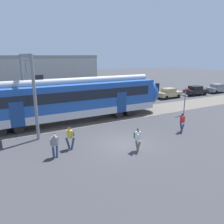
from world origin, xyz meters
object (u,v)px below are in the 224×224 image
at_px(parked_car_blue, 142,96).
at_px(parked_car_grey, 217,88).
at_px(pedestrian_red, 182,121).
at_px(pedestrian_white, 138,138).
at_px(parked_car_black, 196,91).
at_px(pedestrian_grey, 55,143).
at_px(crossing_signal, 185,97).
at_px(pedestrian_yellow, 70,136).
at_px(parked_car_tan, 169,93).

relative_size(parked_car_blue, parked_car_grey, 1.00).
height_order(pedestrian_red, parked_car_grey, pedestrian_red).
distance_m(pedestrian_white, parked_car_blue, 16.88).
xyz_separation_m(pedestrian_white, parked_car_black, (20.94, 13.14, -0.21)).
height_order(pedestrian_grey, pedestrian_white, same).
bearing_deg(parked_car_blue, parked_car_grey, -1.17).
distance_m(pedestrian_red, crossing_signal, 6.15).
relative_size(pedestrian_grey, pedestrian_yellow, 1.00).
bearing_deg(parked_car_black, pedestrian_grey, -156.48).
height_order(pedestrian_red, parked_car_blue, pedestrian_red).
bearing_deg(pedestrian_grey, parked_car_grey, 19.78).
bearing_deg(pedestrian_red, parked_car_grey, 29.53).
height_order(pedestrian_grey, crossing_signal, crossing_signal).
xyz_separation_m(parked_car_blue, parked_car_tan, (5.12, -0.02, 0.00)).
bearing_deg(pedestrian_red, pedestrian_yellow, 172.84).
xyz_separation_m(parked_car_grey, crossing_signal, (-16.19, -7.71, 1.23)).
distance_m(pedestrian_yellow, pedestrian_white, 4.66).
xyz_separation_m(pedestrian_grey, parked_car_grey, (31.49, 11.32, -0.21)).
distance_m(pedestrian_yellow, crossing_signal, 14.33).
relative_size(pedestrian_grey, parked_car_grey, 0.42).
height_order(pedestrian_yellow, pedestrian_white, same).
distance_m(pedestrian_yellow, parked_car_blue, 17.83).
xyz_separation_m(pedestrian_grey, pedestrian_red, (10.78, -0.41, -0.03)).
bearing_deg(parked_car_black, parked_car_grey, -0.50).
xyz_separation_m(pedestrian_white, pedestrian_red, (5.59, 1.36, -0.03)).
height_order(parked_car_grey, crossing_signal, crossing_signal).
distance_m(parked_car_blue, parked_car_black, 10.71).
relative_size(pedestrian_grey, pedestrian_white, 1.00).
distance_m(pedestrian_yellow, parked_car_grey, 31.99).
distance_m(pedestrian_grey, parked_car_black, 28.49).
height_order(pedestrian_yellow, parked_car_black, pedestrian_yellow).
bearing_deg(pedestrian_yellow, pedestrian_grey, -148.71).
height_order(pedestrian_grey, parked_car_tan, pedestrian_grey).
xyz_separation_m(parked_car_blue, crossing_signal, (-0.12, -8.04, 1.23)).
distance_m(pedestrian_yellow, pedestrian_red, 9.56).
bearing_deg(pedestrian_grey, parked_car_blue, 37.08).
xyz_separation_m(parked_car_tan, parked_car_grey, (10.96, -0.31, 0.00)).
xyz_separation_m(pedestrian_red, parked_car_tan, (9.76, 12.04, -0.18)).
bearing_deg(parked_car_blue, pedestrian_grey, -142.92).
bearing_deg(pedestrian_yellow, parked_car_grey, 19.24).
bearing_deg(pedestrian_white, pedestrian_grey, 161.16).
distance_m(pedestrian_grey, parked_car_grey, 33.47).
bearing_deg(parked_car_tan, parked_car_grey, -1.61).
distance_m(pedestrian_grey, parked_car_blue, 19.33).
bearing_deg(pedestrian_grey, parked_car_black, 23.52).
bearing_deg(crossing_signal, pedestrian_red, -138.33).
xyz_separation_m(pedestrian_grey, pedestrian_yellow, (1.28, 0.78, 0.00)).
bearing_deg(parked_car_tan, pedestrian_yellow, -150.59).
xyz_separation_m(pedestrian_white, parked_car_blue, (10.24, 13.42, -0.21)).
relative_size(parked_car_blue, parked_car_black, 0.99).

